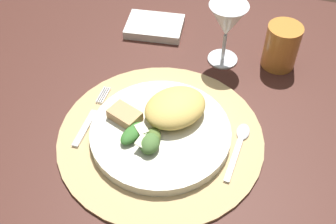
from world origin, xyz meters
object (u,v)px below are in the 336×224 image
at_px(dinner_plate, 160,133).
at_px(wine_glass, 227,22).
at_px(fork, 90,118).
at_px(spoon, 240,142).
at_px(amber_tumbler, 281,46).
at_px(napkin, 155,27).
at_px(dining_table, 164,153).

distance_m(dinner_plate, wine_glass, 0.27).
xyz_separation_m(fork, spoon, (0.28, 0.02, 0.00)).
relative_size(wine_glass, amber_tumbler, 1.44).
bearing_deg(fork, wine_glass, 49.95).
xyz_separation_m(fork, napkin, (0.03, 0.31, 0.00)).
bearing_deg(wine_glass, spoon, -71.57).
bearing_deg(dinner_plate, napkin, 109.12).
distance_m(dining_table, fork, 0.22).
relative_size(dinner_plate, spoon, 1.88).
height_order(napkin, amber_tumbler, amber_tumbler).
bearing_deg(spoon, dinner_plate, -170.25).
bearing_deg(wine_glass, napkin, 160.64).
xyz_separation_m(dining_table, wine_glass, (0.09, 0.17, 0.26)).
bearing_deg(napkin, dinner_plate, -70.88).
bearing_deg(spoon, fork, -175.68).
bearing_deg(dining_table, spoon, -18.90).
height_order(dining_table, napkin, napkin).
bearing_deg(amber_tumbler, spoon, -99.74).
xyz_separation_m(dinner_plate, wine_glass, (0.07, 0.25, 0.08)).
height_order(dining_table, spoon, spoon).
height_order(dinner_plate, napkin, dinner_plate).
distance_m(dinner_plate, spoon, 0.15).
height_order(dining_table, fork, fork).
relative_size(fork, napkin, 1.20).
bearing_deg(spoon, dining_table, 161.10).
xyz_separation_m(fork, wine_glass, (0.21, 0.25, 0.09)).
height_order(spoon, wine_glass, wine_glass).
bearing_deg(dinner_plate, wine_glass, 74.96).
distance_m(dining_table, dinner_plate, 0.19).
bearing_deg(dinner_plate, amber_tumbler, 55.62).
xyz_separation_m(dining_table, dinner_plate, (0.02, -0.08, 0.17)).
height_order(dinner_plate, amber_tumbler, amber_tumbler).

